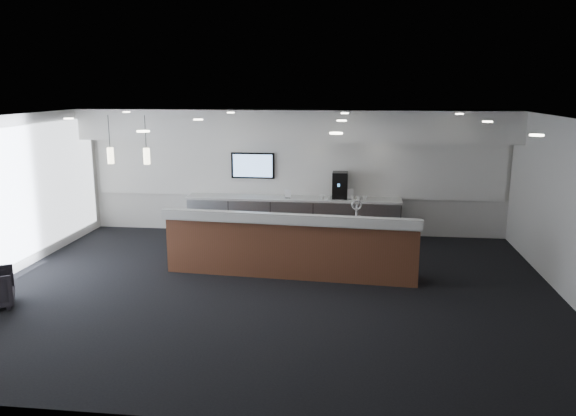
# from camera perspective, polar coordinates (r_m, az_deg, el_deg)

# --- Properties ---
(ground) EXTENTS (10.00, 10.00, 0.00)m
(ground) POSITION_cam_1_polar(r_m,az_deg,el_deg) (10.02, -1.83, -8.30)
(ground) COLOR black
(ground) RESTS_ON ground
(ceiling) EXTENTS (10.00, 8.00, 0.02)m
(ceiling) POSITION_cam_1_polar(r_m,az_deg,el_deg) (9.39, -1.96, 9.10)
(ceiling) COLOR black
(ceiling) RESTS_ON back_wall
(back_wall) EXTENTS (10.00, 0.02, 3.00)m
(back_wall) POSITION_cam_1_polar(r_m,az_deg,el_deg) (13.49, 0.68, 3.69)
(back_wall) COLOR silver
(back_wall) RESTS_ON ground
(soffit_bulkhead) EXTENTS (10.00, 0.90, 0.70)m
(soffit_bulkhead) POSITION_cam_1_polar(r_m,az_deg,el_deg) (12.92, 0.48, 8.44)
(soffit_bulkhead) COLOR white
(soffit_bulkhead) RESTS_ON back_wall
(alcove_panel) EXTENTS (9.80, 0.06, 1.40)m
(alcove_panel) POSITION_cam_1_polar(r_m,az_deg,el_deg) (13.45, 0.67, 4.09)
(alcove_panel) COLOR white
(alcove_panel) RESTS_ON back_wall
(back_credenza) EXTENTS (5.06, 0.66, 0.95)m
(back_credenza) POSITION_cam_1_polar(r_m,az_deg,el_deg) (13.34, 0.51, -0.89)
(back_credenza) COLOR gray
(back_credenza) RESTS_ON ground
(wall_tv) EXTENTS (1.05, 0.08, 0.62)m
(wall_tv) POSITION_cam_1_polar(r_m,az_deg,el_deg) (13.52, -3.59, 4.32)
(wall_tv) COLOR black
(wall_tv) RESTS_ON back_wall
(pendant_left) EXTENTS (0.12, 0.12, 0.30)m
(pendant_left) POSITION_cam_1_polar(r_m,az_deg,el_deg) (10.85, -13.95, 5.20)
(pendant_left) COLOR beige
(pendant_left) RESTS_ON ceiling
(pendant_right) EXTENTS (0.12, 0.12, 0.30)m
(pendant_right) POSITION_cam_1_polar(r_m,az_deg,el_deg) (11.11, -17.34, 5.17)
(pendant_right) COLOR beige
(pendant_right) RESTS_ON ceiling
(ceiling_can_lights) EXTENTS (7.00, 5.00, 0.02)m
(ceiling_can_lights) POSITION_cam_1_polar(r_m,az_deg,el_deg) (9.39, -1.96, 8.92)
(ceiling_can_lights) COLOR white
(ceiling_can_lights) RESTS_ON ceiling
(service_counter) EXTENTS (4.85, 1.15, 1.49)m
(service_counter) POSITION_cam_1_polar(r_m,az_deg,el_deg) (10.63, 0.29, -3.79)
(service_counter) COLOR brown
(service_counter) RESTS_ON ground
(coffee_machine) EXTENTS (0.36, 0.48, 0.62)m
(coffee_machine) POSITION_cam_1_polar(r_m,az_deg,el_deg) (13.14, 5.31, 2.32)
(coffee_machine) COLOR black
(coffee_machine) RESTS_ON back_credenza
(info_sign_left) EXTENTS (0.15, 0.02, 0.21)m
(info_sign_left) POSITION_cam_1_polar(r_m,az_deg,el_deg) (13.13, -0.03, 1.47)
(info_sign_left) COLOR white
(info_sign_left) RESTS_ON back_credenza
(info_sign_right) EXTENTS (0.18, 0.07, 0.24)m
(info_sign_right) POSITION_cam_1_polar(r_m,az_deg,el_deg) (13.05, 6.27, 1.41)
(info_sign_right) COLOR white
(info_sign_right) RESTS_ON back_credenza
(cup_0) EXTENTS (0.10, 0.10, 0.09)m
(cup_0) POSITION_cam_1_polar(r_m,az_deg,el_deg) (13.06, 7.81, 1.04)
(cup_0) COLOR white
(cup_0) RESTS_ON back_credenza
(cup_1) EXTENTS (0.13, 0.13, 0.09)m
(cup_1) POSITION_cam_1_polar(r_m,az_deg,el_deg) (13.06, 7.19, 1.05)
(cup_1) COLOR white
(cup_1) RESTS_ON back_credenza
(cup_2) EXTENTS (0.12, 0.12, 0.09)m
(cup_2) POSITION_cam_1_polar(r_m,az_deg,el_deg) (13.06, 6.58, 1.07)
(cup_2) COLOR white
(cup_2) RESTS_ON back_credenza
(cup_3) EXTENTS (0.12, 0.12, 0.09)m
(cup_3) POSITION_cam_1_polar(r_m,az_deg,el_deg) (13.06, 5.97, 1.08)
(cup_3) COLOR white
(cup_3) RESTS_ON back_credenza
(cup_4) EXTENTS (0.13, 0.13, 0.09)m
(cup_4) POSITION_cam_1_polar(r_m,az_deg,el_deg) (13.06, 5.35, 1.10)
(cup_4) COLOR white
(cup_4) RESTS_ON back_credenza
(cup_5) EXTENTS (0.10, 0.10, 0.09)m
(cup_5) POSITION_cam_1_polar(r_m,az_deg,el_deg) (13.07, 4.74, 1.11)
(cup_5) COLOR white
(cup_5) RESTS_ON back_credenza
(cup_6) EXTENTS (0.14, 0.14, 0.09)m
(cup_6) POSITION_cam_1_polar(r_m,az_deg,el_deg) (13.07, 4.13, 1.13)
(cup_6) COLOR white
(cup_6) RESTS_ON back_credenza
(cup_7) EXTENTS (0.11, 0.11, 0.09)m
(cup_7) POSITION_cam_1_polar(r_m,az_deg,el_deg) (13.08, 3.51, 1.14)
(cup_7) COLOR white
(cup_7) RESTS_ON back_credenza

